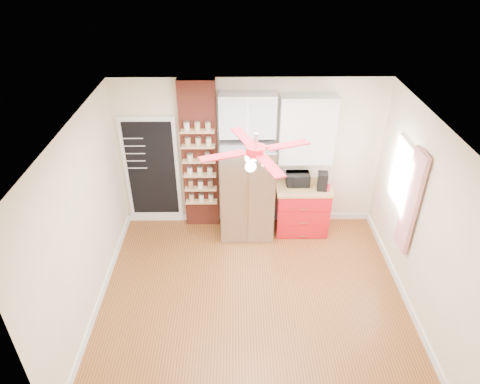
{
  "coord_description": "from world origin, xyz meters",
  "views": [
    {
      "loc": [
        -0.24,
        -4.56,
        4.7
      ],
      "look_at": [
        -0.18,
        0.9,
        1.29
      ],
      "focal_mm": 32.0,
      "sensor_mm": 36.0,
      "label": 1
    }
  ],
  "objects_px": {
    "ceiling_fan": "(256,151)",
    "pantry_jar_oats": "(190,158)",
    "fridge": "(247,190)",
    "red_cabinet": "(302,208)",
    "coffee_maker": "(322,181)",
    "canister_left": "(327,186)",
    "toaster_oven": "(298,179)"
  },
  "relations": [
    {
      "from": "ceiling_fan",
      "to": "toaster_oven",
      "type": "distance_m",
      "value": 2.4
    },
    {
      "from": "coffee_maker",
      "to": "red_cabinet",
      "type": "bearing_deg",
      "value": 172.21
    },
    {
      "from": "pantry_jar_oats",
      "to": "fridge",
      "type": "bearing_deg",
      "value": -7.27
    },
    {
      "from": "fridge",
      "to": "canister_left",
      "type": "height_order",
      "value": "fridge"
    },
    {
      "from": "canister_left",
      "to": "pantry_jar_oats",
      "type": "xyz_separation_m",
      "value": [
        -2.29,
        0.18,
        0.45
      ]
    },
    {
      "from": "fridge",
      "to": "toaster_oven",
      "type": "xyz_separation_m",
      "value": [
        0.87,
        0.12,
        0.13
      ]
    },
    {
      "from": "red_cabinet",
      "to": "toaster_oven",
      "type": "height_order",
      "value": "toaster_oven"
    },
    {
      "from": "red_cabinet",
      "to": "ceiling_fan",
      "type": "xyz_separation_m",
      "value": [
        -0.92,
        -1.68,
        1.97
      ]
    },
    {
      "from": "red_cabinet",
      "to": "ceiling_fan",
      "type": "height_order",
      "value": "ceiling_fan"
    },
    {
      "from": "canister_left",
      "to": "pantry_jar_oats",
      "type": "distance_m",
      "value": 2.34
    },
    {
      "from": "red_cabinet",
      "to": "toaster_oven",
      "type": "xyz_separation_m",
      "value": [
        -0.1,
        0.07,
        0.56
      ]
    },
    {
      "from": "red_cabinet",
      "to": "pantry_jar_oats",
      "type": "height_order",
      "value": "pantry_jar_oats"
    },
    {
      "from": "red_cabinet",
      "to": "fridge",
      "type": "bearing_deg",
      "value": -177.05
    },
    {
      "from": "fridge",
      "to": "ceiling_fan",
      "type": "distance_m",
      "value": 2.25
    },
    {
      "from": "coffee_maker",
      "to": "toaster_oven",
      "type": "bearing_deg",
      "value": 166.37
    },
    {
      "from": "canister_left",
      "to": "toaster_oven",
      "type": "bearing_deg",
      "value": 158.39
    },
    {
      "from": "ceiling_fan",
      "to": "red_cabinet",
      "type": "bearing_deg",
      "value": 61.29
    },
    {
      "from": "ceiling_fan",
      "to": "pantry_jar_oats",
      "type": "relative_size",
      "value": 11.91
    },
    {
      "from": "red_cabinet",
      "to": "ceiling_fan",
      "type": "distance_m",
      "value": 2.75
    },
    {
      "from": "ceiling_fan",
      "to": "pantry_jar_oats",
      "type": "distance_m",
      "value": 2.25
    },
    {
      "from": "red_cabinet",
      "to": "pantry_jar_oats",
      "type": "distance_m",
      "value": 2.15
    },
    {
      "from": "ceiling_fan",
      "to": "canister_left",
      "type": "height_order",
      "value": "ceiling_fan"
    },
    {
      "from": "pantry_jar_oats",
      "to": "toaster_oven",
      "type": "bearing_deg",
      "value": 0.05
    },
    {
      "from": "fridge",
      "to": "coffee_maker",
      "type": "xyz_separation_m",
      "value": [
        1.26,
        -0.03,
        0.18
      ]
    },
    {
      "from": "toaster_oven",
      "to": "fridge",
      "type": "bearing_deg",
      "value": -172.91
    },
    {
      "from": "red_cabinet",
      "to": "coffee_maker",
      "type": "distance_m",
      "value": 0.68
    },
    {
      "from": "ceiling_fan",
      "to": "coffee_maker",
      "type": "height_order",
      "value": "ceiling_fan"
    },
    {
      "from": "toaster_oven",
      "to": "canister_left",
      "type": "height_order",
      "value": "toaster_oven"
    },
    {
      "from": "toaster_oven",
      "to": "canister_left",
      "type": "bearing_deg",
      "value": -22.51
    },
    {
      "from": "toaster_oven",
      "to": "canister_left",
      "type": "xyz_separation_m",
      "value": [
        0.47,
        -0.19,
        -0.03
      ]
    },
    {
      "from": "canister_left",
      "to": "ceiling_fan",
      "type": "bearing_deg",
      "value": -129.46
    },
    {
      "from": "fridge",
      "to": "red_cabinet",
      "type": "height_order",
      "value": "fridge"
    }
  ]
}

